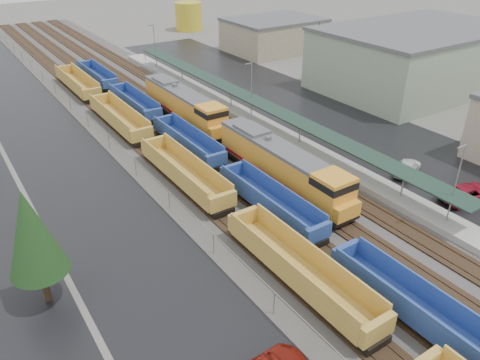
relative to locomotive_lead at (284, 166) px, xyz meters
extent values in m
cube|color=#302D2B|center=(-2.00, 26.39, -2.34)|extent=(20.00, 160.00, 0.08)
cube|color=black|center=(-8.00, 26.39, -2.22)|extent=(2.60, 160.00, 0.15)
cube|color=#473326|center=(-8.72, 26.39, -2.11)|extent=(0.08, 160.00, 0.07)
cube|color=#473326|center=(-7.28, 26.39, -2.11)|extent=(0.08, 160.00, 0.07)
cube|color=black|center=(-4.00, 26.39, -2.22)|extent=(2.60, 160.00, 0.15)
cube|color=#473326|center=(-4.72, 26.39, -2.11)|extent=(0.08, 160.00, 0.07)
cube|color=#473326|center=(-3.28, 26.39, -2.11)|extent=(0.08, 160.00, 0.07)
cube|color=black|center=(0.00, 26.39, -2.22)|extent=(2.60, 160.00, 0.15)
cube|color=#473326|center=(-0.72, 26.39, -2.11)|extent=(0.08, 160.00, 0.07)
cube|color=#473326|center=(0.72, 26.39, -2.11)|extent=(0.08, 160.00, 0.07)
cube|color=black|center=(4.00, 26.39, -2.22)|extent=(2.60, 160.00, 0.15)
cube|color=#473326|center=(3.28, 26.39, -2.11)|extent=(0.08, 160.00, 0.07)
cube|color=#473326|center=(4.72, 26.39, -2.11)|extent=(0.08, 160.00, 0.07)
cube|color=black|center=(-17.00, 26.39, -2.37)|extent=(10.00, 160.00, 0.02)
cube|color=black|center=(17.00, 16.39, -2.37)|extent=(16.00, 100.00, 0.02)
cube|color=#9E9B93|center=(7.50, 16.39, -2.03)|extent=(3.00, 80.00, 0.70)
cylinder|color=gray|center=(7.50, -8.61, -0.48)|extent=(0.16, 0.16, 2.40)
cylinder|color=gray|center=(7.50, 6.39, -0.48)|extent=(0.16, 0.16, 2.40)
cylinder|color=gray|center=(7.50, 21.39, -0.48)|extent=(0.16, 0.16, 2.40)
cylinder|color=gray|center=(7.50, 36.39, -0.48)|extent=(0.16, 0.16, 2.40)
cylinder|color=gray|center=(7.50, 51.39, -0.48)|extent=(0.16, 0.16, 2.40)
cube|color=#1B3126|center=(7.50, 16.39, 0.82)|extent=(2.60, 65.00, 0.15)
cylinder|color=gray|center=(7.50, -13.61, 1.62)|extent=(0.12, 0.12, 8.00)
cube|color=gray|center=(7.00, -13.61, 5.52)|extent=(1.00, 0.15, 0.12)
cylinder|color=gray|center=(7.50, 16.39, 1.62)|extent=(0.12, 0.12, 8.00)
cube|color=gray|center=(7.00, 16.39, 5.52)|extent=(1.00, 0.15, 0.12)
cylinder|color=gray|center=(7.50, 46.39, 1.62)|extent=(0.12, 0.12, 8.00)
cube|color=gray|center=(7.00, 46.39, 5.52)|extent=(1.00, 0.15, 0.12)
cylinder|color=gray|center=(-11.50, -13.61, -1.38)|extent=(0.08, 0.08, 2.00)
cylinder|color=gray|center=(-11.50, -5.61, -1.38)|extent=(0.08, 0.08, 2.00)
cylinder|color=gray|center=(-11.50, 2.39, -1.38)|extent=(0.08, 0.08, 2.00)
cylinder|color=gray|center=(-11.50, 10.39, -1.38)|extent=(0.08, 0.08, 2.00)
cylinder|color=gray|center=(-11.50, 18.39, -1.38)|extent=(0.08, 0.08, 2.00)
cylinder|color=gray|center=(-11.50, 26.39, -1.38)|extent=(0.08, 0.08, 2.00)
cylinder|color=gray|center=(-11.50, 34.39, -1.38)|extent=(0.08, 0.08, 2.00)
cylinder|color=gray|center=(-11.50, 42.39, -1.38)|extent=(0.08, 0.08, 2.00)
cylinder|color=gray|center=(-11.50, 50.39, -1.38)|extent=(0.08, 0.08, 2.00)
cylinder|color=gray|center=(-11.50, 58.39, -1.38)|extent=(0.08, 0.08, 2.00)
cylinder|color=gray|center=(-11.50, 66.39, -1.38)|extent=(0.08, 0.08, 2.00)
cylinder|color=gray|center=(-11.50, 74.39, -1.38)|extent=(0.08, 0.08, 2.00)
cylinder|color=gray|center=(-11.50, 82.39, -1.38)|extent=(0.08, 0.08, 2.00)
cylinder|color=gray|center=(-11.50, 90.39, -1.38)|extent=(0.08, 0.08, 2.00)
cube|color=gray|center=(-11.50, 26.39, -0.38)|extent=(0.05, 160.00, 0.05)
cube|color=gray|center=(38.00, 14.39, 2.12)|extent=(30.00, 20.00, 9.00)
cube|color=#59595B|center=(38.00, 14.39, 6.87)|extent=(30.60, 20.40, 0.50)
cube|color=gray|center=(34.00, 46.39, 0.62)|extent=(18.00, 14.00, 6.00)
cube|color=#59595B|center=(34.00, 46.39, 3.87)|extent=(18.36, 14.28, 0.50)
cylinder|color=#332316|center=(-24.00, -3.61, -1.03)|extent=(0.50, 0.50, 2.70)
cone|color=black|center=(-24.00, -3.61, 3.47)|extent=(3.96, 3.96, 6.30)
cylinder|color=#332316|center=(26.00, 24.39, -0.88)|extent=(0.50, 0.50, 3.00)
cone|color=black|center=(26.00, 24.39, 4.12)|extent=(4.40, 4.40, 7.00)
cube|color=black|center=(0.00, 0.70, -1.54)|extent=(2.94, 19.59, 0.39)
cube|color=orange|center=(0.00, 1.68, 0.12)|extent=(2.74, 15.67, 2.94)
cube|color=orange|center=(0.00, -6.94, 0.32)|extent=(2.94, 3.13, 3.33)
cube|color=black|center=(0.00, -6.94, 1.30)|extent=(2.99, 3.18, 0.69)
cube|color=orange|center=(0.00, -8.71, -0.66)|extent=(2.74, 0.98, 1.37)
cube|color=#59595B|center=(0.00, 1.68, 1.69)|extent=(2.79, 15.67, 0.34)
cube|color=maroon|center=(-1.39, 1.68, -1.05)|extent=(0.04, 15.67, 0.34)
cube|color=maroon|center=(1.39, 1.68, -1.05)|extent=(0.04, 15.67, 0.34)
cube|color=black|center=(0.00, 0.70, -1.93)|extent=(2.15, 5.88, 0.59)
cube|color=black|center=(0.00, -6.16, -1.83)|extent=(2.35, 3.92, 0.49)
cube|color=black|center=(0.00, 7.55, -1.83)|extent=(2.35, 3.92, 0.49)
cylinder|color=#59595B|center=(0.00, 2.65, 1.99)|extent=(0.69, 0.69, 0.49)
cube|color=#59595B|center=(0.00, 5.59, 1.94)|extent=(2.35, 3.92, 0.49)
cube|color=black|center=(0.00, 21.70, -1.54)|extent=(2.94, 19.59, 0.39)
cube|color=orange|center=(0.00, 22.68, 0.12)|extent=(2.74, 15.67, 2.94)
cube|color=orange|center=(0.00, 14.06, 0.32)|extent=(2.94, 3.13, 3.33)
cube|color=black|center=(0.00, 14.06, 1.30)|extent=(2.99, 3.18, 0.69)
cube|color=orange|center=(0.00, 12.29, -0.66)|extent=(2.74, 0.98, 1.37)
cube|color=#59595B|center=(0.00, 22.68, 1.69)|extent=(2.79, 15.67, 0.34)
cube|color=maroon|center=(-1.39, 22.68, -1.05)|extent=(0.04, 15.67, 0.34)
cube|color=maroon|center=(1.39, 22.68, -1.05)|extent=(0.04, 15.67, 0.34)
cube|color=black|center=(0.00, 21.70, -1.93)|extent=(2.15, 5.88, 0.59)
cube|color=black|center=(0.00, 14.84, -1.83)|extent=(2.35, 3.92, 0.49)
cube|color=black|center=(0.00, 28.55, -1.83)|extent=(2.35, 3.92, 0.49)
cylinder|color=#59595B|center=(0.00, 23.65, 1.99)|extent=(0.69, 0.69, 0.49)
cube|color=#59595B|center=(0.00, 26.59, 1.94)|extent=(2.35, 3.92, 0.49)
cube|color=#A88E2E|center=(-8.00, -12.07, -1.49)|extent=(2.78, 14.35, 0.27)
cube|color=#A88E2E|center=(-9.34, -12.07, -0.53)|extent=(0.16, 14.35, 1.93)
cube|color=#A88E2E|center=(-6.66, -12.07, -0.53)|extent=(0.16, 14.35, 1.93)
cube|color=#A88E2E|center=(-8.00, -19.46, -0.74)|extent=(2.78, 0.54, 1.50)
cube|color=#A88E2E|center=(-8.00, -4.68, -0.74)|extent=(2.78, 0.54, 1.50)
cube|color=black|center=(-8.00, -18.71, -1.81)|extent=(2.14, 2.36, 0.54)
cube|color=black|center=(-8.00, -5.43, -1.81)|extent=(2.14, 2.36, 0.54)
cube|color=#A88E2E|center=(-8.00, 6.03, -1.49)|extent=(2.78, 14.35, 0.27)
cube|color=#A88E2E|center=(-9.34, 6.03, -0.53)|extent=(0.16, 14.35, 1.93)
cube|color=#A88E2E|center=(-6.66, 6.03, -0.53)|extent=(0.16, 14.35, 1.93)
cube|color=#A88E2E|center=(-8.00, -1.36, -0.74)|extent=(2.78, 0.54, 1.50)
cube|color=#A88E2E|center=(-8.00, 13.42, -0.74)|extent=(2.78, 0.54, 1.50)
cube|color=black|center=(-8.00, -0.61, -1.81)|extent=(2.14, 2.36, 0.54)
cube|color=black|center=(-8.00, 12.67, -1.81)|extent=(2.14, 2.36, 0.54)
cube|color=#A88E2E|center=(-8.00, 24.13, -1.49)|extent=(2.78, 14.35, 0.27)
cube|color=#A88E2E|center=(-9.34, 24.13, -0.53)|extent=(0.16, 14.35, 1.93)
cube|color=#A88E2E|center=(-6.66, 24.13, -0.53)|extent=(0.16, 14.35, 1.93)
cube|color=#A88E2E|center=(-8.00, 16.74, -0.74)|extent=(2.78, 0.54, 1.50)
cube|color=#A88E2E|center=(-8.00, 31.52, -0.74)|extent=(2.78, 0.54, 1.50)
cube|color=black|center=(-8.00, 17.49, -1.81)|extent=(2.14, 2.36, 0.54)
cube|color=black|center=(-8.00, 30.77, -1.81)|extent=(2.14, 2.36, 0.54)
cube|color=#A88E2E|center=(-8.00, 42.23, -1.49)|extent=(2.78, 14.35, 0.27)
cube|color=#A88E2E|center=(-9.34, 42.23, -0.53)|extent=(0.16, 14.35, 1.93)
cube|color=#A88E2E|center=(-6.66, 42.23, -0.53)|extent=(0.16, 14.35, 1.93)
cube|color=#A88E2E|center=(-8.00, 34.84, -0.74)|extent=(2.78, 0.54, 1.50)
cube|color=#A88E2E|center=(-8.00, 49.62, -0.74)|extent=(2.78, 0.54, 1.50)
cube|color=black|center=(-8.00, 35.59, -1.81)|extent=(2.14, 2.36, 0.54)
cube|color=black|center=(-8.00, 48.87, -1.81)|extent=(2.14, 2.36, 0.54)
cube|color=navy|center=(-4.00, -19.17, -1.54)|extent=(2.55, 12.58, 0.25)
cube|color=navy|center=(-5.23, -19.17, -0.66)|extent=(0.15, 12.58, 1.77)
cube|color=navy|center=(-2.77, -19.17, -0.66)|extent=(0.15, 12.58, 1.77)
cube|color=navy|center=(-4.00, -12.69, -0.85)|extent=(2.55, 0.49, 1.37)
cube|color=black|center=(-4.00, -13.38, -1.83)|extent=(1.96, 2.16, 0.49)
cube|color=navy|center=(-4.00, -3.16, -1.54)|extent=(2.55, 12.58, 0.25)
cube|color=navy|center=(-5.23, -3.16, -0.66)|extent=(0.15, 12.58, 1.77)
cube|color=navy|center=(-2.77, -3.16, -0.66)|extent=(0.15, 12.58, 1.77)
cube|color=navy|center=(-4.00, -9.65, -0.85)|extent=(2.55, 0.49, 1.37)
cube|color=navy|center=(-4.00, 3.32, -0.85)|extent=(2.55, 0.49, 1.37)
cube|color=black|center=(-4.00, -8.96, -1.83)|extent=(1.96, 2.16, 0.49)
cube|color=black|center=(-4.00, 2.63, -1.83)|extent=(1.96, 2.16, 0.49)
cube|color=navy|center=(-4.00, 12.85, -1.54)|extent=(2.55, 12.58, 0.25)
cube|color=navy|center=(-5.23, 12.85, -0.66)|extent=(0.15, 12.58, 1.77)
cube|color=navy|center=(-2.77, 12.85, -0.66)|extent=(0.15, 12.58, 1.77)
cube|color=navy|center=(-4.00, 6.36, -0.85)|extent=(2.55, 0.49, 1.37)
cube|color=navy|center=(-4.00, 19.33, -0.85)|extent=(2.55, 0.49, 1.37)
cube|color=black|center=(-4.00, 7.05, -1.83)|extent=(1.96, 2.16, 0.49)
cube|color=black|center=(-4.00, 18.64, -1.83)|extent=(1.96, 2.16, 0.49)
cube|color=navy|center=(-4.00, 28.86, -1.54)|extent=(2.55, 12.58, 0.25)
cube|color=navy|center=(-5.23, 28.86, -0.66)|extent=(0.15, 12.58, 1.77)
cube|color=navy|center=(-2.77, 28.86, -0.66)|extent=(0.15, 12.58, 1.77)
cube|color=navy|center=(-4.00, 22.37, -0.85)|extent=(2.55, 0.49, 1.37)
cube|color=navy|center=(-4.00, 35.34, -0.85)|extent=(2.55, 0.49, 1.37)
cube|color=black|center=(-4.00, 23.06, -1.83)|extent=(1.96, 2.16, 0.49)
cube|color=black|center=(-4.00, 34.65, -1.83)|extent=(1.96, 2.16, 0.49)
cube|color=navy|center=(-4.00, 44.87, -1.54)|extent=(2.55, 12.58, 0.25)
cube|color=navy|center=(-5.23, 44.87, -0.66)|extent=(0.15, 12.58, 1.77)
cube|color=navy|center=(-2.77, 44.87, -0.66)|extent=(0.15, 12.58, 1.77)
cube|color=navy|center=(-4.00, 38.38, -0.85)|extent=(2.55, 0.49, 1.37)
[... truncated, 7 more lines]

